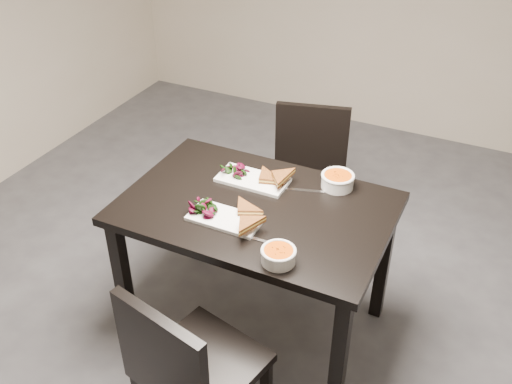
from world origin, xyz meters
TOP-DOWN VIEW (x-y plane):
  - ground at (0.00, 0.00)m, footprint 5.00×5.00m
  - table at (-0.28, 0.07)m, footprint 1.20×0.80m
  - chair_near at (-0.22, -0.66)m, footprint 0.50×0.50m
  - chair_far at (-0.32, 0.83)m, footprint 0.51×0.51m
  - plate_near at (-0.36, -0.09)m, footprint 0.32×0.16m
  - sandwich_near at (-0.29, -0.07)m, footprint 0.19×0.17m
  - salad_near at (-0.46, -0.09)m, footprint 0.10×0.09m
  - soup_bowl_near at (-0.04, -0.24)m, footprint 0.14×0.14m
  - cutlery_near at (-0.12, -0.15)m, footprint 0.18×0.02m
  - plate_far at (-0.38, 0.24)m, footprint 0.34×0.17m
  - sandwich_far at (-0.32, 0.22)m, footprint 0.20×0.17m
  - salad_far at (-0.48, 0.24)m, footprint 0.10×0.09m
  - soup_bowl_far at (-0.00, 0.37)m, footprint 0.16×0.16m
  - cutlery_far at (-0.13, 0.27)m, footprint 0.18×0.07m

SIDE VIEW (x-z plane):
  - ground at x=0.00m, z-range 0.00..0.00m
  - chair_near at x=-0.22m, z-range 0.06..0.91m
  - chair_far at x=-0.32m, z-range 0.06..0.91m
  - table at x=-0.28m, z-range 0.28..1.03m
  - cutlery_near at x=-0.12m, z-range 0.75..0.75m
  - cutlery_far at x=-0.13m, z-range 0.75..0.75m
  - plate_near at x=-0.36m, z-range 0.75..0.77m
  - plate_far at x=-0.38m, z-range 0.75..0.77m
  - soup_bowl_near at x=-0.04m, z-range 0.75..0.82m
  - salad_near at x=-0.46m, z-range 0.77..0.81m
  - soup_bowl_far at x=0.00m, z-range 0.75..0.82m
  - salad_far at x=-0.48m, z-range 0.77..0.81m
  - sandwich_near at x=-0.29m, z-range 0.77..0.82m
  - sandwich_far at x=-0.32m, z-range 0.77..0.82m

